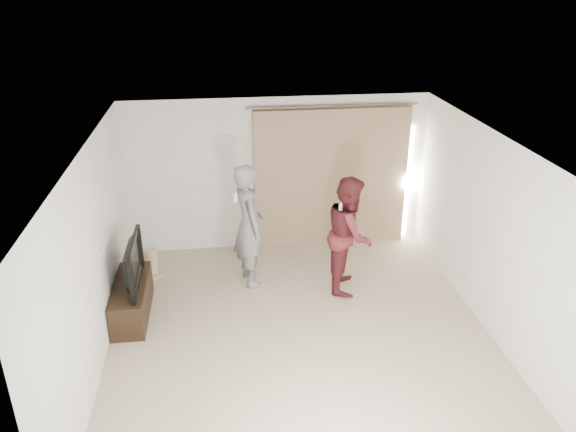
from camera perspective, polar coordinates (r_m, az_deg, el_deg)
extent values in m
plane|color=tan|center=(7.59, 1.37, -12.18)|extent=(5.50, 5.50, 0.00)
cube|color=white|center=(9.41, -1.05, 4.26)|extent=(5.00, 0.04, 2.60)
cube|color=white|center=(7.01, -19.23, -4.45)|extent=(0.04, 5.50, 2.60)
cube|color=silver|center=(7.40, -18.46, -3.66)|extent=(0.02, 0.08, 0.12)
cube|color=silver|center=(6.81, -19.33, -15.50)|extent=(0.02, 0.08, 0.12)
cube|color=silver|center=(6.41, 1.60, 6.93)|extent=(5.00, 5.50, 0.01)
cube|color=tan|center=(9.51, 4.41, 3.77)|extent=(2.60, 0.10, 2.40)
cylinder|color=#6E5C4D|center=(9.16, 4.65, 11.07)|extent=(2.80, 0.03, 0.03)
cube|color=white|center=(9.95, 12.04, 3.31)|extent=(0.08, 0.04, 2.00)
cube|color=black|center=(8.17, -15.58, -8.18)|extent=(0.45, 1.29, 0.50)
imported|color=black|center=(7.89, -16.03, -4.67)|extent=(0.15, 1.12, 0.64)
cylinder|color=#C5AF87|center=(9.19, -13.58, -5.70)|extent=(0.34, 0.34, 0.06)
cylinder|color=#C5AF87|center=(9.08, -13.72, -4.45)|extent=(0.19, 0.19, 0.40)
imported|color=slate|center=(8.38, -4.00, -0.95)|extent=(0.59, 0.78, 1.91)
cube|color=silver|center=(8.08, -5.34, 1.95)|extent=(0.04, 0.04, 0.14)
cube|color=silver|center=(8.33, -5.37, 1.70)|extent=(0.05, 0.05, 0.09)
imported|color=#5A1D22|center=(8.31, 6.28, -1.81)|extent=(0.86, 1.00, 1.77)
cube|color=silver|center=(7.98, 5.34, 0.85)|extent=(0.04, 0.04, 0.14)
cube|color=silver|center=(8.23, 4.98, 0.69)|extent=(0.05, 0.05, 0.09)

